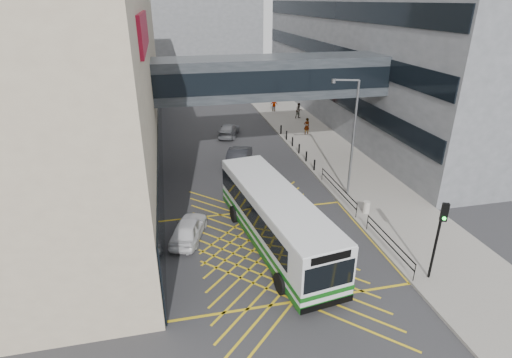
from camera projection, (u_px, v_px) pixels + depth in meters
ground at (271, 248)px, 22.78m from camera, size 120.00×120.00×0.00m
building_right at (425, 29)px, 44.78m from camera, size 24.09×44.00×20.00m
building_far at (178, 24)px, 72.06m from camera, size 28.00×16.00×18.00m
skybridge at (271, 77)px, 30.97m from camera, size 20.00×4.10×3.00m
pavement at (323, 148)px, 37.88m from camera, size 6.00×54.00×0.16m
box_junction at (271, 248)px, 22.78m from camera, size 12.00×9.00×0.01m
bus at (275, 217)px, 22.46m from camera, size 4.39×12.14×3.33m
car_white at (189, 228)px, 23.47m from camera, size 3.01×4.63×1.37m
car_dark at (239, 156)px, 33.99m from camera, size 3.52×5.41×1.58m
car_silver at (228, 130)px, 41.27m from camera, size 3.08×4.62×1.33m
traffic_light at (440, 230)px, 18.94m from camera, size 0.35×0.52×4.32m
street_lamp at (351, 132)px, 26.99m from camera, size 1.83×0.76×8.16m
litter_bin at (366, 207)px, 26.16m from camera, size 0.46×0.46×0.79m
kerb_railings at (358, 209)px, 25.23m from camera, size 0.05×12.54×1.00m
bollards at (296, 145)px, 37.12m from camera, size 0.14×10.14×0.90m
pedestrian_a at (307, 126)px, 41.22m from camera, size 0.75×0.59×1.72m
pedestrian_b at (299, 111)px, 46.81m from camera, size 0.97×0.69×1.79m
pedestrian_c at (274, 105)px, 49.74m from camera, size 1.00×0.66×1.56m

